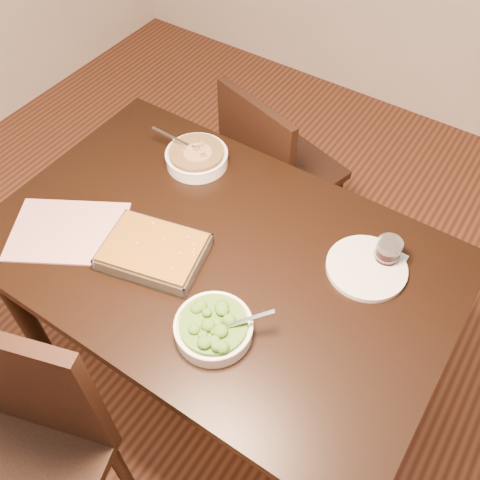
# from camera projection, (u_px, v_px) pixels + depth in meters

# --- Properties ---
(ground) EXTENTS (4.00, 4.00, 0.00)m
(ground) POSITION_uv_depth(u_px,v_px,m) (223.00, 365.00, 2.18)
(ground) COLOR #3E1C11
(ground) RESTS_ON ground
(table) EXTENTS (1.40, 0.90, 0.75)m
(table) POSITION_uv_depth(u_px,v_px,m) (218.00, 270.00, 1.67)
(table) COLOR black
(table) RESTS_ON ground
(magazine_a) EXTENTS (0.43, 0.39, 0.01)m
(magazine_a) POSITION_uv_depth(u_px,v_px,m) (68.00, 231.00, 1.65)
(magazine_a) COLOR #A22E4E
(magazine_a) RESTS_ON table
(coaster) EXTENTS (0.11, 0.11, 0.00)m
(coaster) POSITION_uv_depth(u_px,v_px,m) (385.00, 260.00, 1.58)
(coaster) COLOR white
(coaster) RESTS_ON table
(stew_bowl) EXTENTS (0.24, 0.22, 0.08)m
(stew_bowl) POSITION_uv_depth(u_px,v_px,m) (197.00, 157.00, 1.82)
(stew_bowl) COLOR white
(stew_bowl) RESTS_ON table
(broccoli_bowl) EXTENTS (0.21, 0.21, 0.08)m
(broccoli_bowl) POSITION_uv_depth(u_px,v_px,m) (214.00, 327.00, 1.40)
(broccoli_bowl) COLOR white
(broccoli_bowl) RESTS_ON table
(baking_dish) EXTENTS (0.33, 0.28, 0.05)m
(baking_dish) POSITION_uv_depth(u_px,v_px,m) (154.00, 252.00, 1.57)
(baking_dish) COLOR silver
(baking_dish) RESTS_ON table
(wine_tumbler) EXTENTS (0.07, 0.07, 0.08)m
(wine_tumbler) POSITION_uv_depth(u_px,v_px,m) (388.00, 251.00, 1.54)
(wine_tumbler) COLOR black
(wine_tumbler) RESTS_ON coaster
(dinner_plate) EXTENTS (0.23, 0.23, 0.02)m
(dinner_plate) POSITION_uv_depth(u_px,v_px,m) (366.00, 268.00, 1.55)
(dinner_plate) COLOR silver
(dinner_plate) RESTS_ON table
(chair_near) EXTENTS (0.58, 0.58, 0.99)m
(chair_near) POSITION_uv_depth(u_px,v_px,m) (13.00, 454.00, 1.42)
(chair_near) COLOR black
(chair_near) RESTS_ON ground
(chair_far) EXTENTS (0.50, 0.50, 0.86)m
(chair_far) POSITION_uv_depth(u_px,v_px,m) (273.00, 168.00, 2.22)
(chair_far) COLOR black
(chair_far) RESTS_ON ground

